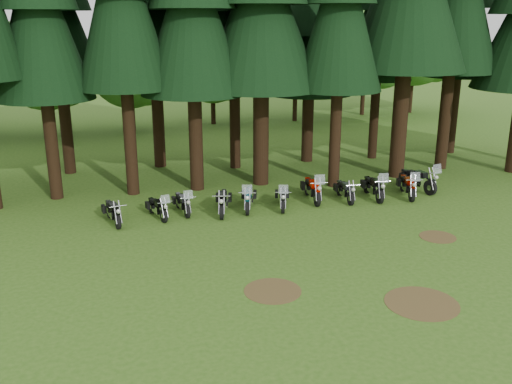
# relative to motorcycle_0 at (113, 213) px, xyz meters

# --- Properties ---
(ground) EXTENTS (120.00, 120.00, 0.00)m
(ground) POSITION_rel_motorcycle_0_xyz_m (7.41, -5.60, -0.45)
(ground) COLOR #2F5716
(ground) RESTS_ON ground
(pine_back_4) EXTENTS (4.94, 4.94, 13.78)m
(pine_back_4) POSITION_rel_motorcycle_0_xyz_m (11.44, 7.64, 7.80)
(pine_back_4) COLOR black
(pine_back_4) RESTS_ON ground
(decid_2) EXTENTS (6.72, 6.53, 8.40)m
(decid_2) POSITION_rel_motorcycle_0_xyz_m (-3.03, 19.17, 4.51)
(decid_2) COLOR black
(decid_2) RESTS_ON ground
(decid_3) EXTENTS (6.12, 5.95, 7.65)m
(decid_3) POSITION_rel_motorcycle_0_xyz_m (2.69, 19.53, 4.06)
(decid_3) COLOR black
(decid_3) RESTS_ON ground
(decid_4) EXTENTS (5.93, 5.76, 7.41)m
(decid_4) POSITION_rel_motorcycle_0_xyz_m (8.99, 20.72, 3.92)
(decid_4) COLOR black
(decid_4) RESTS_ON ground
(decid_5) EXTENTS (8.45, 8.21, 10.56)m
(decid_5) POSITION_rel_motorcycle_0_xyz_m (15.70, 20.11, 5.78)
(decid_5) COLOR black
(decid_5) RESTS_ON ground
(decid_6) EXTENTS (7.06, 6.86, 8.82)m
(decid_6) POSITION_rel_motorcycle_0_xyz_m (22.26, 21.40, 4.76)
(decid_6) COLOR black
(decid_6) RESTS_ON ground
(decid_7) EXTENTS (8.44, 8.20, 10.55)m
(decid_7) POSITION_rel_motorcycle_0_xyz_m (26.87, 21.23, 5.78)
(decid_7) COLOR black
(decid_7) RESTS_ON ground
(dirt_patch_0) EXTENTS (1.80, 1.80, 0.01)m
(dirt_patch_0) POSITION_rel_motorcycle_0_xyz_m (4.41, -7.60, -0.44)
(dirt_patch_0) COLOR #4C3D1E
(dirt_patch_0) RESTS_ON ground
(dirt_patch_1) EXTENTS (1.40, 1.40, 0.01)m
(dirt_patch_1) POSITION_rel_motorcycle_0_xyz_m (11.91, -5.10, -0.44)
(dirt_patch_1) COLOR #4C3D1E
(dirt_patch_1) RESTS_ON ground
(dirt_patch_2) EXTENTS (2.20, 2.20, 0.01)m
(dirt_patch_2) POSITION_rel_motorcycle_0_xyz_m (8.41, -9.60, -0.44)
(dirt_patch_2) COLOR #4C3D1E
(dirt_patch_2) RESTS_ON ground
(motorcycle_0) EXTENTS (0.52, 2.15, 0.88)m
(motorcycle_0) POSITION_rel_motorcycle_0_xyz_m (0.00, 0.00, 0.00)
(motorcycle_0) COLOR black
(motorcycle_0) RESTS_ON ground
(motorcycle_1) EXTENTS (0.74, 1.99, 1.26)m
(motorcycle_1) POSITION_rel_motorcycle_0_xyz_m (1.82, 0.13, -0.03)
(motorcycle_1) COLOR black
(motorcycle_1) RESTS_ON ground
(motorcycle_2) EXTENTS (0.49, 2.05, 1.29)m
(motorcycle_2) POSITION_rel_motorcycle_0_xyz_m (2.93, 0.45, -0.02)
(motorcycle_2) COLOR black
(motorcycle_2) RESTS_ON ground
(motorcycle_3) EXTENTS (0.79, 2.25, 0.94)m
(motorcycle_3) POSITION_rel_motorcycle_0_xyz_m (4.60, -0.04, 0.03)
(motorcycle_3) COLOR black
(motorcycle_3) RESTS_ON ground
(motorcycle_4) EXTENTS (0.98, 2.25, 1.44)m
(motorcycle_4) POSITION_rel_motorcycle_0_xyz_m (5.79, 0.13, 0.03)
(motorcycle_4) COLOR black
(motorcycle_4) RESTS_ON ground
(motorcycle_5) EXTENTS (0.89, 2.13, 1.36)m
(motorcycle_5) POSITION_rel_motorcycle_0_xyz_m (7.28, -0.11, 0.01)
(motorcycle_5) COLOR black
(motorcycle_5) RESTS_ON ground
(motorcycle_6) EXTENTS (0.62, 2.47, 1.55)m
(motorcycle_6) POSITION_rel_motorcycle_0_xyz_m (8.94, 0.49, 0.07)
(motorcycle_6) COLOR black
(motorcycle_6) RESTS_ON ground
(motorcycle_7) EXTENTS (0.37, 2.11, 0.86)m
(motorcycle_7) POSITION_rel_motorcycle_0_xyz_m (10.41, 0.12, -0.01)
(motorcycle_7) COLOR black
(motorcycle_7) RESTS_ON ground
(motorcycle_8) EXTENTS (0.59, 2.39, 1.50)m
(motorcycle_8) POSITION_rel_motorcycle_0_xyz_m (11.81, 0.04, 0.05)
(motorcycle_8) COLOR black
(motorcycle_8) RESTS_ON ground
(motorcycle_9) EXTENTS (0.95, 2.33, 1.48)m
(motorcycle_9) POSITION_rel_motorcycle_0_xyz_m (13.47, -0.18, 0.05)
(motorcycle_9) COLOR black
(motorcycle_9) RESTS_ON ground
(motorcycle_10) EXTENTS (0.84, 2.52, 1.58)m
(motorcycle_10) POSITION_rel_motorcycle_0_xyz_m (14.44, 0.53, 0.08)
(motorcycle_10) COLOR black
(motorcycle_10) RESTS_ON ground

